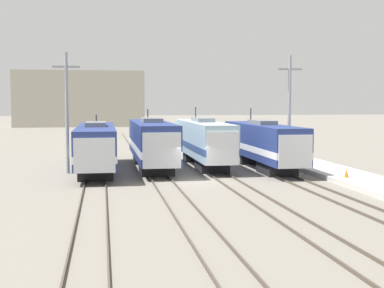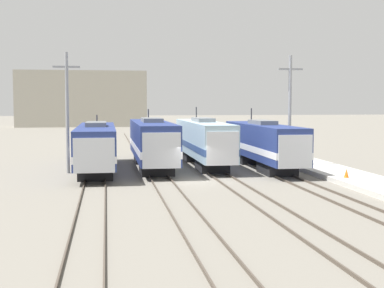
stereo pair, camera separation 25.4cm
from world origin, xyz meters
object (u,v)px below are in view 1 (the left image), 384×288
at_px(locomotive_far_left, 96,146).
at_px(catenary_tower_left, 67,110).
at_px(catenary_tower_right, 289,109).
at_px(locomotive_center_left, 152,143).
at_px(traffic_cone, 346,173).
at_px(locomotive_center_right, 203,141).
at_px(locomotive_far_right, 264,144).

relative_size(locomotive_far_left, catenary_tower_left, 1.80).
distance_m(catenary_tower_left, catenary_tower_right, 18.62).
bearing_deg(catenary_tower_right, catenary_tower_left, 180.00).
height_order(catenary_tower_left, catenary_tower_right, same).
bearing_deg(locomotive_center_left, traffic_cone, -38.72).
bearing_deg(locomotive_center_right, catenary_tower_right, -24.32).
distance_m(locomotive_center_left, catenary_tower_right, 12.14).
distance_m(locomotive_center_left, traffic_cone, 16.63).
height_order(locomotive_far_left, locomotive_center_right, locomotive_center_right).
bearing_deg(traffic_cone, catenary_tower_left, 157.00).
xyz_separation_m(catenary_tower_left, catenary_tower_right, (18.62, 0.00, 0.00)).
bearing_deg(catenary_tower_right, locomotive_center_right, 155.68).
bearing_deg(catenary_tower_left, locomotive_far_left, 14.54).
distance_m(locomotive_center_left, locomotive_center_right, 4.89).
relative_size(locomotive_center_left, catenary_tower_left, 1.74).
height_order(locomotive_center_left, catenary_tower_right, catenary_tower_right).
relative_size(locomotive_center_left, locomotive_far_right, 1.02).
relative_size(locomotive_center_right, catenary_tower_left, 1.73).
relative_size(locomotive_far_left, locomotive_center_right, 1.04).
xyz_separation_m(catenary_tower_right, traffic_cone, (1.28, -8.45, -4.42)).
bearing_deg(locomotive_far_left, locomotive_center_right, 14.99).
xyz_separation_m(locomotive_center_left, traffic_cone, (12.92, -10.36, -1.55)).
distance_m(locomotive_center_right, catenary_tower_right, 8.11).
relative_size(locomotive_far_right, catenary_tower_left, 1.71).
xyz_separation_m(locomotive_far_left, catenary_tower_left, (-2.25, -0.58, 2.99)).
bearing_deg(traffic_cone, locomotive_center_left, 141.28).
xyz_separation_m(locomotive_far_left, catenary_tower_right, (16.37, -0.58, 2.99)).
bearing_deg(locomotive_far_left, locomotive_far_right, -1.06).
distance_m(catenary_tower_left, traffic_cone, 22.07).
relative_size(locomotive_far_left, catenary_tower_right, 1.80).
xyz_separation_m(locomotive_center_right, traffic_cone, (8.18, -11.57, -1.53)).
distance_m(locomotive_far_left, catenary_tower_right, 16.66).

